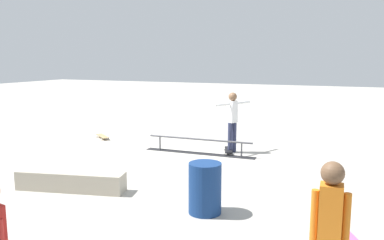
% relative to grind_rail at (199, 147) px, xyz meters
% --- Properties ---
extents(ground_plane, '(60.00, 60.00, 0.00)m').
position_rel_grind_rail_xyz_m(ground_plane, '(0.08, 0.79, -0.18)').
color(ground_plane, '#ADA89E').
extents(grind_rail, '(3.12, 0.32, 0.42)m').
position_rel_grind_rail_xyz_m(grind_rail, '(0.00, 0.00, 0.00)').
color(grind_rail, black).
rests_on(grind_rail, ground_plane).
extents(skate_ledge, '(2.20, 0.89, 0.38)m').
position_rel_grind_rail_xyz_m(skate_ledge, '(1.20, 3.77, 0.00)').
color(skate_ledge, '#B2A893').
rests_on(skate_ledge, ground_plane).
extents(skater_main, '(0.68, 1.22, 1.66)m').
position_rel_grind_rail_xyz_m(skater_main, '(-0.78, -0.49, 0.78)').
color(skater_main, '#2D3351').
rests_on(skater_main, ground_plane).
extents(skateboard_main, '(0.44, 0.82, 0.09)m').
position_rel_grind_rail_xyz_m(skateboard_main, '(-0.70, -0.42, -0.11)').
color(skateboard_main, black).
rests_on(skateboard_main, ground_plane).
extents(bystander_orange_shirt, '(0.36, 0.22, 1.62)m').
position_rel_grind_rail_xyz_m(bystander_orange_shirt, '(-3.70, 5.90, 0.73)').
color(bystander_orange_shirt, slate).
rests_on(bystander_orange_shirt, ground_plane).
extents(loose_skateboard_natural, '(0.76, 0.65, 0.09)m').
position_rel_grind_rail_xyz_m(loose_skateboard_natural, '(3.65, -0.68, -0.11)').
color(loose_skateboard_natural, tan).
rests_on(loose_skateboard_natural, ground_plane).
extents(trash_bin, '(0.55, 0.55, 0.86)m').
position_rel_grind_rail_xyz_m(trash_bin, '(-1.63, 3.81, 0.24)').
color(trash_bin, navy).
rests_on(trash_bin, ground_plane).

